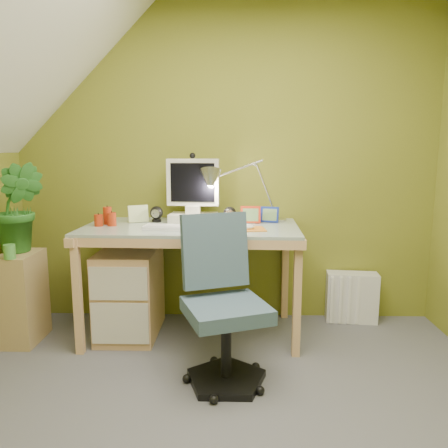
{
  "coord_description": "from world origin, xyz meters",
  "views": [
    {
      "loc": [
        0.07,
        -1.77,
        1.32
      ],
      "look_at": [
        0.0,
        1.0,
        0.85
      ],
      "focal_mm": 35.0,
      "sensor_mm": 36.0,
      "label": 1
    }
  ],
  "objects_px": {
    "side_ledge": "(22,298)",
    "desk": "(192,281)",
    "task_chair": "(226,309)",
    "potted_plant": "(18,208)",
    "desk_lamp": "(255,178)",
    "monitor": "(193,187)",
    "radiator": "(352,297)"
  },
  "relations": [
    {
      "from": "side_ledge",
      "to": "radiator",
      "type": "relative_size",
      "value": 1.63
    },
    {
      "from": "task_chair",
      "to": "potted_plant",
      "type": "bearing_deg",
      "value": 137.37
    },
    {
      "from": "desk",
      "to": "radiator",
      "type": "relative_size",
      "value": 3.87
    },
    {
      "from": "desk_lamp",
      "to": "task_chair",
      "type": "bearing_deg",
      "value": -104.46
    },
    {
      "from": "monitor",
      "to": "task_chair",
      "type": "height_order",
      "value": "monitor"
    },
    {
      "from": "task_chair",
      "to": "desk_lamp",
      "type": "bearing_deg",
      "value": 56.89
    },
    {
      "from": "side_ledge",
      "to": "potted_plant",
      "type": "distance_m",
      "value": 0.62
    },
    {
      "from": "potted_plant",
      "to": "task_chair",
      "type": "relative_size",
      "value": 0.69
    },
    {
      "from": "monitor",
      "to": "radiator",
      "type": "height_order",
      "value": "monitor"
    },
    {
      "from": "monitor",
      "to": "side_ledge",
      "type": "height_order",
      "value": "monitor"
    },
    {
      "from": "side_ledge",
      "to": "potted_plant",
      "type": "relative_size",
      "value": 1.02
    },
    {
      "from": "side_ledge",
      "to": "radiator",
      "type": "height_order",
      "value": "side_ledge"
    },
    {
      "from": "side_ledge",
      "to": "desk",
      "type": "bearing_deg",
      "value": 7.18
    },
    {
      "from": "side_ledge",
      "to": "task_chair",
      "type": "bearing_deg",
      "value": -20.34
    },
    {
      "from": "potted_plant",
      "to": "radiator",
      "type": "xyz_separation_m",
      "value": [
        2.38,
        0.37,
        -0.74
      ]
    },
    {
      "from": "desk_lamp",
      "to": "desk",
      "type": "bearing_deg",
      "value": -160.09
    },
    {
      "from": "desk_lamp",
      "to": "potted_plant",
      "type": "bearing_deg",
      "value": -172.17
    },
    {
      "from": "desk",
      "to": "radiator",
      "type": "bearing_deg",
      "value": 14.52
    },
    {
      "from": "radiator",
      "to": "monitor",
      "type": "bearing_deg",
      "value": -169.88
    },
    {
      "from": "side_ledge",
      "to": "desk_lamp",
      "type": "bearing_deg",
      "value": 11.44
    },
    {
      "from": "monitor",
      "to": "radiator",
      "type": "bearing_deg",
      "value": 8.57
    },
    {
      "from": "desk_lamp",
      "to": "side_ledge",
      "type": "relative_size",
      "value": 1.03
    },
    {
      "from": "potted_plant",
      "to": "task_chair",
      "type": "height_order",
      "value": "potted_plant"
    },
    {
      "from": "side_ledge",
      "to": "task_chair",
      "type": "height_order",
      "value": "task_chair"
    },
    {
      "from": "desk",
      "to": "desk_lamp",
      "type": "height_order",
      "value": "desk_lamp"
    },
    {
      "from": "desk",
      "to": "radiator",
      "type": "xyz_separation_m",
      "value": [
        1.22,
        0.27,
        -0.21
      ]
    },
    {
      "from": "monitor",
      "to": "desk_lamp",
      "type": "bearing_deg",
      "value": 4.34
    },
    {
      "from": "monitor",
      "to": "task_chair",
      "type": "bearing_deg",
      "value": -68.75
    },
    {
      "from": "desk",
      "to": "task_chair",
      "type": "bearing_deg",
      "value": -66.91
    },
    {
      "from": "potted_plant",
      "to": "radiator",
      "type": "bearing_deg",
      "value": 8.75
    },
    {
      "from": "task_chair",
      "to": "radiator",
      "type": "xyz_separation_m",
      "value": [
        0.96,
        0.94,
        -0.25
      ]
    },
    {
      "from": "side_ledge",
      "to": "potted_plant",
      "type": "xyz_separation_m",
      "value": [
        0.0,
        0.05,
        0.62
      ]
    }
  ]
}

